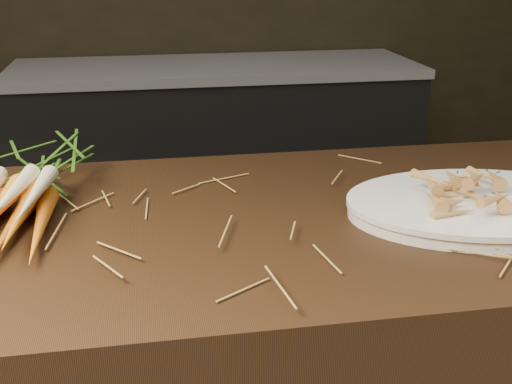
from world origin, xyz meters
TOP-DOWN VIEW (x-y plane):
  - back_counter at (0.30, 2.18)m, footprint 1.82×0.62m
  - straw_bedding at (0.00, 0.30)m, footprint 1.40×0.60m
  - root_veg_bunch at (-0.23, 0.42)m, footprint 0.19×0.51m
  - serving_platter at (0.54, 0.24)m, footprint 0.49×0.35m
  - roasted_veg_heap at (0.54, 0.24)m, footprint 0.24×0.18m

SIDE VIEW (x-z plane):
  - back_counter at x=0.30m, z-range 0.00..0.84m
  - straw_bedding at x=0.00m, z-range 0.90..0.92m
  - serving_platter at x=0.54m, z-range 0.90..0.92m
  - root_veg_bunch at x=-0.23m, z-range 0.90..0.99m
  - roasted_veg_heap at x=0.54m, z-range 0.92..0.98m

